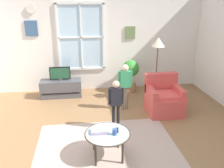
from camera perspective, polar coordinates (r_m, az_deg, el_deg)
The scene contains 14 objects.
ground_plane at distance 4.48m, azimuth -2.93°, elevation -13.68°, with size 6.89×6.12×0.02m, color olive.
back_wall at distance 6.63m, azimuth -5.46°, elevation 10.74°, with size 6.29×0.17×2.85m.
area_rug at distance 4.27m, azimuth -1.24°, elevation -15.28°, with size 2.47×1.90×0.01m, color tan.
tv_stand at distance 6.43m, azimuth -12.26°, elevation -1.01°, with size 1.07×0.44×0.46m.
television at distance 6.30m, azimuth -12.53°, elevation 2.55°, with size 0.54×0.08×0.36m.
armchair at distance 5.50m, azimuth 12.44°, elevation -3.56°, with size 0.76×0.74×0.87m.
coffee_table at distance 3.86m, azimuth -1.11°, elevation -12.23°, with size 0.75×0.75×0.44m.
book_stack at distance 3.87m, azimuth -3.10°, elevation -11.32°, with size 0.28×0.19×0.05m.
cup at distance 3.79m, azimuth 0.64°, elevation -11.54°, with size 0.08×0.08×0.10m, color #334C8C.
remote_near_books at distance 3.91m, azimuth 1.27°, elevation -11.15°, with size 0.04×0.14×0.02m, color black.
person_green_shirt at distance 5.38m, azimuth 3.19°, elevation 0.53°, with size 0.33×0.15×1.10m.
person_black_shirt at distance 4.57m, azimuth 0.95°, elevation -3.73°, with size 0.31×0.14×1.02m.
potted_plant_by_window at distance 6.53m, azimuth 4.56°, elevation 2.80°, with size 0.46×0.46×0.91m.
floor_lamp at distance 5.84m, azimuth 11.08°, elevation 8.47°, with size 0.32×0.32×1.62m.
Camera 1 is at (-0.29, -3.73, 2.45)m, focal length 37.60 mm.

